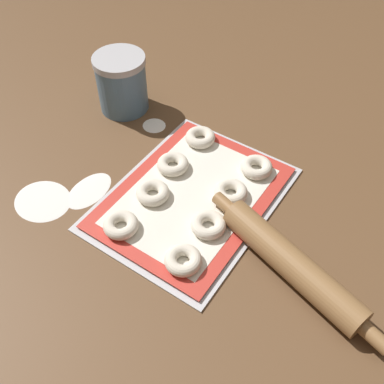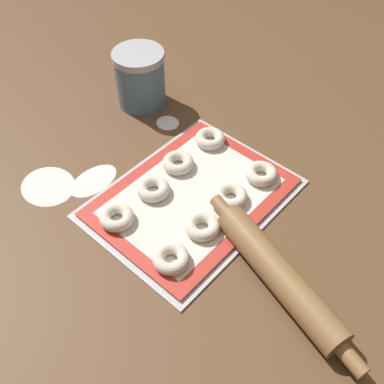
# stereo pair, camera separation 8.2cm
# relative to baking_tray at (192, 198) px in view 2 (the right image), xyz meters

# --- Properties ---
(ground_plane) EXTENTS (2.80, 2.80, 0.00)m
(ground_plane) POSITION_rel_baking_tray_xyz_m (0.02, 0.01, -0.00)
(ground_plane) COLOR brown
(baking_tray) EXTENTS (0.41, 0.31, 0.01)m
(baking_tray) POSITION_rel_baking_tray_xyz_m (0.00, 0.00, 0.00)
(baking_tray) COLOR silver
(baking_tray) RESTS_ON ground_plane
(baking_mat) EXTENTS (0.38, 0.29, 0.00)m
(baking_mat) POSITION_rel_baking_tray_xyz_m (0.00, -0.00, 0.01)
(baking_mat) COLOR red
(baking_mat) RESTS_ON baking_tray
(bagel_front_far_left) EXTENTS (0.07, 0.07, 0.02)m
(bagel_front_far_left) POSITION_rel_baking_tray_xyz_m (-0.15, -0.08, 0.02)
(bagel_front_far_left) COLOR silver
(bagel_front_far_left) RESTS_ON baking_mat
(bagel_front_mid_left) EXTENTS (0.07, 0.07, 0.02)m
(bagel_front_mid_left) POSITION_rel_baking_tray_xyz_m (-0.05, -0.07, 0.02)
(bagel_front_mid_left) COLOR silver
(bagel_front_mid_left) RESTS_ON baking_mat
(bagel_front_mid_right) EXTENTS (0.07, 0.07, 0.02)m
(bagel_front_mid_right) POSITION_rel_baking_tray_xyz_m (0.04, -0.07, 0.02)
(bagel_front_mid_right) COLOR silver
(bagel_front_mid_right) RESTS_ON baking_mat
(bagel_front_far_right) EXTENTS (0.07, 0.07, 0.02)m
(bagel_front_far_right) POSITION_rel_baking_tray_xyz_m (0.14, -0.08, 0.02)
(bagel_front_far_right) COLOR silver
(bagel_front_far_right) RESTS_ON baking_mat
(bagel_back_far_left) EXTENTS (0.07, 0.07, 0.02)m
(bagel_back_far_left) POSITION_rel_baking_tray_xyz_m (-0.15, 0.07, 0.02)
(bagel_back_far_left) COLOR silver
(bagel_back_far_left) RESTS_ON baking_mat
(bagel_back_mid_left) EXTENTS (0.07, 0.07, 0.02)m
(bagel_back_mid_left) POSITION_rel_baking_tray_xyz_m (-0.05, 0.07, 0.02)
(bagel_back_mid_left) COLOR silver
(bagel_back_mid_left) RESTS_ON baking_mat
(bagel_back_mid_right) EXTENTS (0.07, 0.07, 0.02)m
(bagel_back_mid_right) POSITION_rel_baking_tray_xyz_m (0.04, 0.08, 0.02)
(bagel_back_mid_right) COLOR silver
(bagel_back_mid_right) RESTS_ON baking_mat
(bagel_back_far_right) EXTENTS (0.07, 0.07, 0.02)m
(bagel_back_far_right) POSITION_rel_baking_tray_xyz_m (0.15, 0.08, 0.02)
(bagel_back_far_right) COLOR silver
(bagel_back_far_right) RESTS_ON baking_mat
(flour_canister) EXTENTS (0.12, 0.12, 0.14)m
(flour_canister) POSITION_rel_baking_tray_xyz_m (0.16, 0.31, 0.07)
(flour_canister) COLOR slate
(flour_canister) RESTS_ON ground_plane
(rolling_pin) EXTENTS (0.14, 0.39, 0.06)m
(rolling_pin) POSITION_rel_baking_tray_xyz_m (-0.05, -0.24, 0.02)
(rolling_pin) COLOR olive
(rolling_pin) RESTS_ON ground_plane
(flour_patch_near) EXTENTS (0.11, 0.12, 0.00)m
(flour_patch_near) POSITION_rel_baking_tray_xyz_m (-0.18, 0.25, -0.00)
(flour_patch_near) COLOR white
(flour_patch_near) RESTS_ON ground_plane
(flour_patch_far) EXTENTS (0.05, 0.06, 0.00)m
(flour_patch_far) POSITION_rel_baking_tray_xyz_m (0.14, 0.21, -0.00)
(flour_patch_far) COLOR white
(flour_patch_far) RESTS_ON ground_plane
(flour_patch_side) EXTENTS (0.12, 0.07, 0.00)m
(flour_patch_side) POSITION_rel_baking_tray_xyz_m (-0.10, 0.19, -0.00)
(flour_patch_side) COLOR white
(flour_patch_side) RESTS_ON ground_plane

